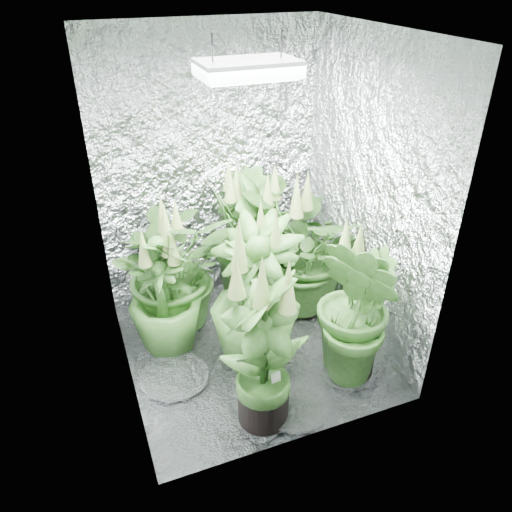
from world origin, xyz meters
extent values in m
plane|color=silver|center=(0.00, 0.00, 0.00)|extent=(1.60, 1.60, 0.00)
cube|color=silver|center=(0.00, 0.80, 1.00)|extent=(1.60, 0.02, 2.00)
cube|color=silver|center=(0.00, -0.80, 1.00)|extent=(1.60, 0.02, 2.00)
cube|color=silver|center=(-0.80, 0.00, 1.00)|extent=(0.02, 1.60, 2.00)
cube|color=silver|center=(0.80, 0.00, 1.00)|extent=(0.02, 1.60, 2.00)
cube|color=silver|center=(0.00, 0.00, 2.00)|extent=(1.60, 1.60, 0.01)
cube|color=gray|center=(0.00, 0.00, 1.83)|extent=(0.50, 0.30, 0.08)
cube|color=white|center=(0.00, 0.00, 1.79)|extent=(0.46, 0.26, 0.01)
cylinder|color=black|center=(-0.18, 0.00, 1.94)|extent=(0.01, 0.01, 0.13)
cylinder|color=black|center=(0.18, 0.00, 1.94)|extent=(0.01, 0.01, 0.13)
cylinder|color=black|center=(-0.39, 0.43, 0.11)|extent=(0.25, 0.25, 0.23)
cylinder|color=#3F2918|center=(-0.39, 0.43, 0.21)|extent=(0.23, 0.23, 0.03)
imported|color=#204414|center=(-0.39, 0.43, 0.49)|extent=(0.86, 0.86, 0.92)
cone|color=olive|center=(-0.39, 0.43, 0.89)|extent=(0.08, 0.08, 0.23)
cylinder|color=black|center=(0.27, 0.46, 0.12)|extent=(0.27, 0.27, 0.24)
cylinder|color=#3F2918|center=(0.27, 0.46, 0.23)|extent=(0.25, 0.25, 0.03)
imported|color=#204414|center=(0.27, 0.46, 0.53)|extent=(0.74, 0.74, 1.00)
cone|color=olive|center=(0.27, 0.46, 0.97)|extent=(0.09, 0.09, 0.24)
cylinder|color=black|center=(0.16, 0.64, 0.12)|extent=(0.28, 0.28, 0.25)
cylinder|color=#3F2918|center=(0.16, 0.64, 0.23)|extent=(0.25, 0.25, 0.03)
imported|color=#204414|center=(0.16, 0.64, 0.53)|extent=(0.60, 0.60, 1.00)
cone|color=olive|center=(0.16, 0.64, 0.97)|extent=(0.09, 0.09, 0.25)
cylinder|color=black|center=(-0.50, 0.22, 0.12)|extent=(0.26, 0.26, 0.24)
cylinder|color=#3F2918|center=(-0.50, 0.22, 0.22)|extent=(0.24, 0.24, 0.03)
imported|color=#204414|center=(-0.50, 0.22, 0.46)|extent=(0.68, 0.68, 0.87)
cone|color=olive|center=(-0.50, 0.22, 0.84)|extent=(0.08, 0.08, 0.24)
cylinder|color=black|center=(0.54, 0.28, 0.13)|extent=(0.30, 0.30, 0.27)
cylinder|color=#3F2918|center=(0.54, 0.28, 0.25)|extent=(0.27, 0.27, 0.03)
imported|color=#204414|center=(0.54, 0.28, 0.51)|extent=(1.16, 1.16, 0.95)
cone|color=olive|center=(0.54, 0.28, 0.92)|extent=(0.10, 0.10, 0.27)
cylinder|color=black|center=(-0.14, -0.58, 0.13)|extent=(0.29, 0.29, 0.26)
cylinder|color=#3F2918|center=(-0.14, -0.58, 0.25)|extent=(0.27, 0.27, 0.03)
imported|color=#204414|center=(-0.14, -0.58, 0.53)|extent=(0.74, 0.74, 0.99)
cone|color=olive|center=(-0.14, -0.58, 0.96)|extent=(0.09, 0.09, 0.26)
cylinder|color=black|center=(0.52, -0.46, 0.12)|extent=(0.28, 0.28, 0.25)
cylinder|color=#3F2918|center=(0.52, -0.46, 0.23)|extent=(0.26, 0.26, 0.03)
imported|color=#204414|center=(0.52, -0.46, 0.53)|extent=(0.56, 0.56, 1.00)
cone|color=olive|center=(0.52, -0.46, 0.97)|extent=(0.09, 0.09, 0.25)
cylinder|color=black|center=(-0.01, -0.12, 0.14)|extent=(0.31, 0.31, 0.28)
cylinder|color=#3F2918|center=(-0.01, -0.12, 0.26)|extent=(0.29, 0.29, 0.03)
imported|color=#204414|center=(-0.01, -0.12, 0.53)|extent=(0.78, 0.78, 1.00)
cone|color=olive|center=(-0.01, -0.12, 0.97)|extent=(0.10, 0.10, 0.28)
cylinder|color=black|center=(0.65, 0.47, 0.04)|extent=(0.13, 0.13, 0.07)
cylinder|color=black|center=(0.65, 0.47, 0.18)|extent=(0.12, 0.12, 0.09)
cylinder|color=#4C4C51|center=(0.60, 0.45, 0.18)|extent=(0.12, 0.25, 0.27)
torus|color=#4C4C51|center=(0.60, 0.45, 0.18)|extent=(0.12, 0.26, 0.28)
cube|color=white|center=(-0.08, -0.62, 0.30)|extent=(0.06, 0.03, 0.09)
camera|label=1|loc=(-0.91, -2.45, 2.30)|focal=35.00mm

